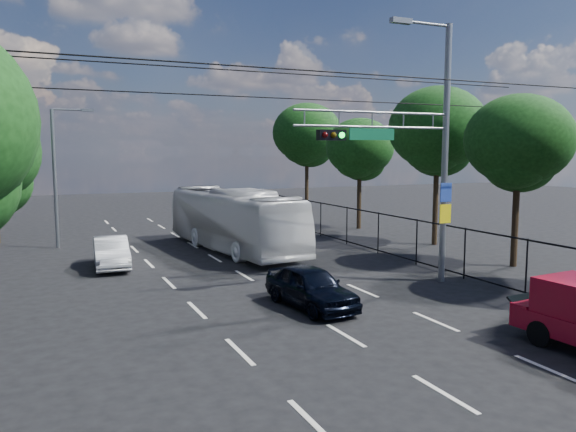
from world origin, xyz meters
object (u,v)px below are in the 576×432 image
signal_mast (419,142)px  white_bus (233,220)px  navy_hatchback (311,287)px  white_van (111,252)px

signal_mast → white_bus: 11.03m
navy_hatchback → white_bus: 10.91m
navy_hatchback → white_van: navy_hatchback is taller
white_bus → white_van: (-6.09, -1.81, -0.90)m
navy_hatchback → white_bus: (1.10, 10.81, 0.88)m
signal_mast → white_bus: bearing=111.4°
navy_hatchback → white_van: size_ratio=0.99×
white_bus → white_van: 6.41m
navy_hatchback → white_van: bearing=113.6°
signal_mast → white_bus: size_ratio=0.86×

